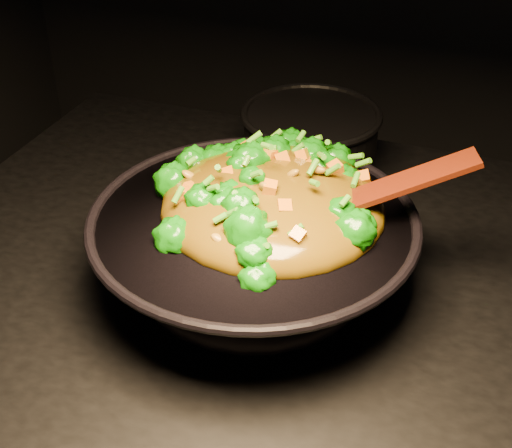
% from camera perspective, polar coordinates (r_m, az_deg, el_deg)
% --- Properties ---
extents(wok, '(0.51, 0.51, 0.12)m').
position_cam_1_polar(wok, '(0.99, -0.20, -2.48)').
color(wok, black).
rests_on(wok, stovetop).
extents(stir_fry, '(0.31, 0.31, 0.11)m').
position_cam_1_polar(stir_fry, '(0.94, 1.40, 3.82)').
color(stir_fry, '#126B07').
rests_on(stir_fry, wok).
extents(spatula, '(0.26, 0.14, 0.11)m').
position_cam_1_polar(spatula, '(0.93, 9.21, 2.40)').
color(spatula, '#351404').
rests_on(spatula, wok).
extents(back_pot, '(0.26, 0.26, 0.13)m').
position_cam_1_polar(back_pot, '(1.25, 4.33, 6.30)').
color(back_pot, black).
rests_on(back_pot, stovetop).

